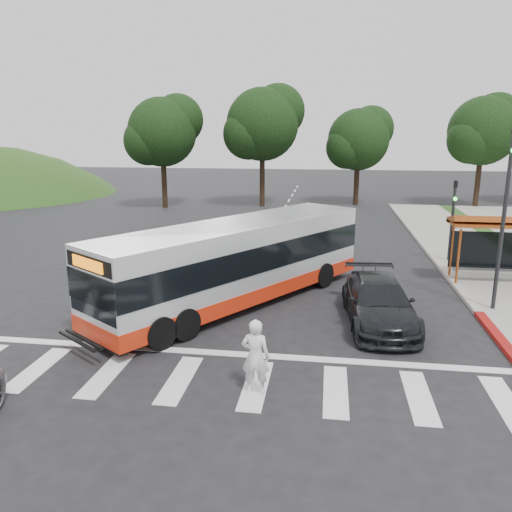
# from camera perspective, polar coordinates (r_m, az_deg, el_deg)

# --- Properties ---
(ground) EXTENTS (140.00, 140.00, 0.00)m
(ground) POSITION_cam_1_polar(r_m,az_deg,el_deg) (17.89, -4.05, -6.44)
(ground) COLOR black
(ground) RESTS_ON ground
(sidewalk_east) EXTENTS (4.00, 40.00, 0.12)m
(sidewalk_east) POSITION_cam_1_polar(r_m,az_deg,el_deg) (26.18, 24.33, -0.91)
(sidewalk_east) COLOR gray
(sidewalk_east) RESTS_ON ground
(curb_east) EXTENTS (0.30, 40.00, 0.15)m
(curb_east) POSITION_cam_1_polar(r_m,az_deg,el_deg) (25.69, 20.05, -0.73)
(curb_east) COLOR #9E9991
(curb_east) RESTS_ON ground
(curb_east_red) EXTENTS (0.32, 6.00, 0.15)m
(curb_east_red) POSITION_cam_1_polar(r_m,az_deg,el_deg) (16.52, 26.86, -9.51)
(curb_east_red) COLOR maroon
(curb_east_red) RESTS_ON ground
(crosswalk_ladder) EXTENTS (18.00, 2.60, 0.01)m
(crosswalk_ladder) POSITION_cam_1_polar(r_m,az_deg,el_deg) (13.47, -8.70, -13.75)
(crosswalk_ladder) COLOR silver
(crosswalk_ladder) RESTS_ON ground
(bus_shelter) EXTENTS (4.20, 1.60, 2.86)m
(bus_shelter) POSITION_cam_1_polar(r_m,az_deg,el_deg) (22.96, 26.33, 2.80)
(bus_shelter) COLOR #A44A1B
(bus_shelter) RESTS_ON sidewalk_east
(traffic_signal_ne_tall) EXTENTS (0.18, 0.37, 6.50)m
(traffic_signal_ne_tall) POSITION_cam_1_polar(r_m,az_deg,el_deg) (18.97, 26.62, 5.37)
(traffic_signal_ne_tall) COLOR black
(traffic_signal_ne_tall) RESTS_ON ground
(traffic_signal_ne_short) EXTENTS (0.18, 0.37, 4.00)m
(traffic_signal_ne_short) POSITION_cam_1_polar(r_m,az_deg,el_deg) (25.83, 21.59, 4.66)
(traffic_signal_ne_short) COLOR black
(traffic_signal_ne_short) RESTS_ON ground
(tree_ne_a) EXTENTS (6.16, 5.74, 9.30)m
(tree_ne_a) POSITION_cam_1_polar(r_m,az_deg,el_deg) (46.13, 24.60, 12.99)
(tree_ne_a) COLOR black
(tree_ne_a) RESTS_ON parking_lot
(tree_north_a) EXTENTS (6.60, 6.15, 10.17)m
(tree_north_a) POSITION_cam_1_polar(r_m,az_deg,el_deg) (42.80, 0.86, 14.94)
(tree_north_a) COLOR black
(tree_north_a) RESTS_ON ground
(tree_north_b) EXTENTS (5.72, 5.33, 8.43)m
(tree_north_b) POSITION_cam_1_polar(r_m,az_deg,el_deg) (44.49, 11.73, 13.00)
(tree_north_b) COLOR black
(tree_north_b) RESTS_ON ground
(tree_north_c) EXTENTS (6.16, 5.74, 9.30)m
(tree_north_c) POSITION_cam_1_polar(r_m,az_deg,el_deg) (42.65, -10.57, 13.87)
(tree_north_c) COLOR black
(tree_north_c) RESTS_ON ground
(transit_bus) EXTENTS (8.77, 11.21, 3.05)m
(transit_bus) POSITION_cam_1_polar(r_m,az_deg,el_deg) (18.36, -2.06, -0.87)
(transit_bus) COLOR silver
(transit_bus) RESTS_ON ground
(pedestrian) EXTENTS (0.73, 0.51, 1.91)m
(pedestrian) POSITION_cam_1_polar(r_m,az_deg,el_deg) (12.31, -0.07, -11.43)
(pedestrian) COLOR white
(pedestrian) RESTS_ON ground
(dark_sedan) EXTENTS (2.47, 5.29, 1.49)m
(dark_sedan) POSITION_cam_1_polar(r_m,az_deg,el_deg) (17.13, 13.86, -5.12)
(dark_sedan) COLOR black
(dark_sedan) RESTS_ON ground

